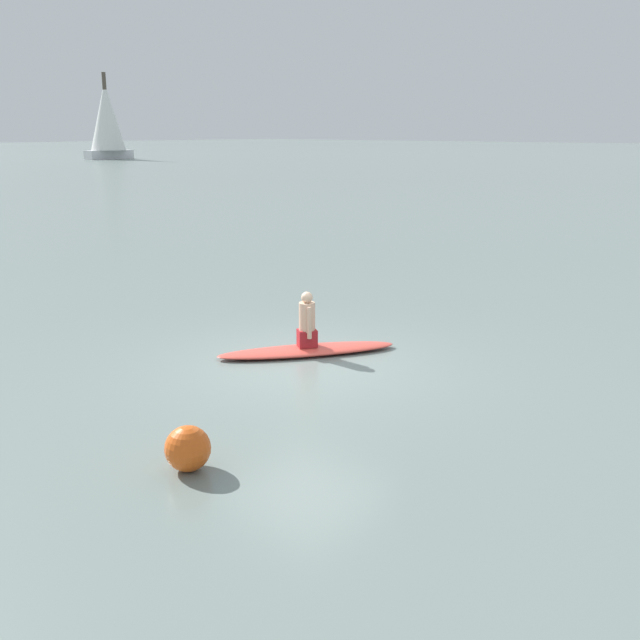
{
  "coord_description": "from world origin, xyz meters",
  "views": [
    {
      "loc": [
        8.87,
        7.99,
        3.92
      ],
      "look_at": [
        -0.63,
        -0.19,
        0.66
      ],
      "focal_mm": 41.43,
      "sensor_mm": 36.0,
      "label": 1
    }
  ],
  "objects_px": {
    "surfboard": "(307,350)",
    "person_paddler": "(307,322)",
    "buoy_marker": "(188,448)",
    "sailboat_center_horizon": "(107,119)"
  },
  "relations": [
    {
      "from": "person_paddler",
      "to": "buoy_marker",
      "type": "height_order",
      "value": "person_paddler"
    },
    {
      "from": "person_paddler",
      "to": "buoy_marker",
      "type": "xyz_separation_m",
      "value": [
        4.38,
        2.02,
        -0.32
      ]
    },
    {
      "from": "sailboat_center_horizon",
      "to": "surfboard",
      "type": "bearing_deg",
      "value": -120.57
    },
    {
      "from": "sailboat_center_horizon",
      "to": "buoy_marker",
      "type": "distance_m",
      "value": 95.09
    },
    {
      "from": "person_paddler",
      "to": "sailboat_center_horizon",
      "type": "bearing_deg",
      "value": 93.11
    },
    {
      "from": "person_paddler",
      "to": "surfboard",
      "type": "bearing_deg",
      "value": -118.69
    },
    {
      "from": "sailboat_center_horizon",
      "to": "buoy_marker",
      "type": "height_order",
      "value": "sailboat_center_horizon"
    },
    {
      "from": "person_paddler",
      "to": "buoy_marker",
      "type": "distance_m",
      "value": 4.83
    },
    {
      "from": "surfboard",
      "to": "person_paddler",
      "type": "relative_size",
      "value": 3.24
    },
    {
      "from": "surfboard",
      "to": "person_paddler",
      "type": "xyz_separation_m",
      "value": [
        -0.0,
        -0.0,
        0.52
      ]
    }
  ]
}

